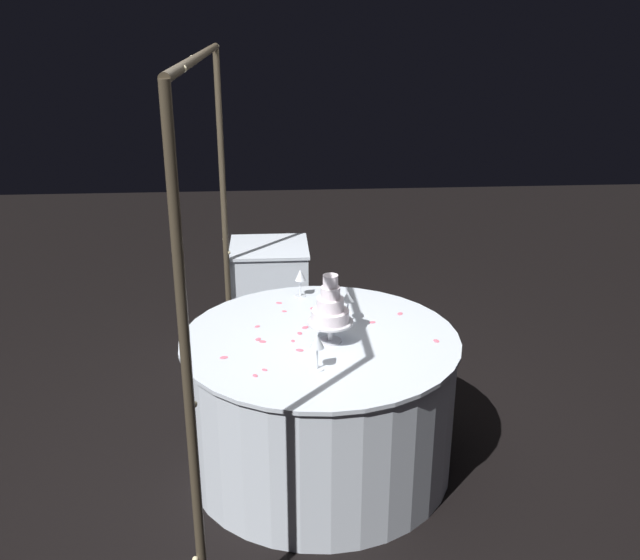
% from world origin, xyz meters
% --- Properties ---
extents(ground_plane, '(12.00, 12.00, 0.00)m').
position_xyz_m(ground_plane, '(0.00, 0.00, 0.00)').
color(ground_plane, black).
extents(decorative_arch, '(2.09, 0.06, 2.04)m').
position_xyz_m(decorative_arch, '(0.00, 0.51, 1.35)').
color(decorative_arch, '#473D2D').
rests_on(decorative_arch, ground).
extents(main_table, '(1.36, 1.36, 0.72)m').
position_xyz_m(main_table, '(0.00, 0.00, 0.36)').
color(main_table, silver).
rests_on(main_table, ground).
extents(side_table, '(0.51, 0.51, 0.77)m').
position_xyz_m(side_table, '(1.29, 0.24, 0.39)').
color(side_table, silver).
rests_on(side_table, ground).
extents(tiered_cake, '(0.22, 0.22, 0.34)m').
position_xyz_m(tiered_cake, '(-0.05, -0.05, 0.89)').
color(tiered_cake, silver).
rests_on(tiered_cake, main_table).
extents(wine_glass_0, '(0.06, 0.06, 0.17)m').
position_xyz_m(wine_glass_0, '(-0.32, 0.04, 0.85)').
color(wine_glass_0, silver).
rests_on(wine_glass_0, main_table).
extents(wine_glass_1, '(0.06, 0.06, 0.16)m').
position_xyz_m(wine_glass_1, '(0.17, -0.15, 0.85)').
color(wine_glass_1, silver).
rests_on(wine_glass_1, main_table).
extents(wine_glass_2, '(0.06, 0.06, 0.16)m').
position_xyz_m(wine_glass_2, '(0.53, 0.07, 0.84)').
color(wine_glass_2, silver).
rests_on(wine_glass_2, main_table).
extents(rose_petal_0, '(0.03, 0.03, 0.00)m').
position_xyz_m(rose_petal_0, '(0.32, 0.17, 0.73)').
color(rose_petal_0, '#EA6B84').
rests_on(rose_petal_0, main_table).
extents(rose_petal_1, '(0.04, 0.04, 0.00)m').
position_xyz_m(rose_petal_1, '(0.35, 0.01, 0.73)').
color(rose_petal_1, '#EA6B84').
rests_on(rose_petal_1, main_table).
extents(rose_petal_2, '(0.03, 0.04, 0.00)m').
position_xyz_m(rose_petal_2, '(0.15, -0.28, 0.73)').
color(rose_petal_2, '#EA6B84').
rests_on(rose_petal_2, main_table).
extents(rose_petal_3, '(0.03, 0.02, 0.00)m').
position_xyz_m(rose_petal_3, '(-0.04, 0.13, 0.73)').
color(rose_petal_3, '#EA6B84').
rests_on(rose_petal_3, main_table).
extents(rose_petal_4, '(0.05, 0.04, 0.00)m').
position_xyz_m(rose_petal_4, '(0.25, -0.44, 0.73)').
color(rose_petal_4, '#EA6B84').
rests_on(rose_petal_4, main_table).
extents(rose_petal_5, '(0.04, 0.04, 0.00)m').
position_xyz_m(rose_petal_5, '(0.44, 0.19, 0.73)').
color(rose_petal_5, '#EA6B84').
rests_on(rose_petal_5, main_table).
extents(rose_petal_6, '(0.03, 0.04, 0.00)m').
position_xyz_m(rose_petal_6, '(0.14, 0.31, 0.73)').
color(rose_petal_6, '#EA6B84').
rests_on(rose_petal_6, main_table).
extents(rose_petal_7, '(0.04, 0.05, 0.00)m').
position_xyz_m(rose_petal_7, '(0.33, -0.05, 0.73)').
color(rose_petal_7, '#EA6B84').
rests_on(rose_petal_7, main_table).
extents(rose_petal_8, '(0.03, 0.04, 0.00)m').
position_xyz_m(rose_petal_8, '(-0.18, 0.45, 0.73)').
color(rose_petal_8, '#EA6B84').
rests_on(rose_petal_8, main_table).
extents(rose_petal_9, '(0.04, 0.04, 0.00)m').
position_xyz_m(rose_petal_9, '(-0.01, 0.30, 0.73)').
color(rose_petal_9, '#EA6B84').
rests_on(rose_petal_9, main_table).
extents(rose_petal_10, '(0.03, 0.02, 0.00)m').
position_xyz_m(rose_petal_10, '(0.15, -0.04, 0.73)').
color(rose_petal_10, '#EA6B84').
rests_on(rose_petal_10, main_table).
extents(rose_petal_11, '(0.04, 0.04, 0.00)m').
position_xyz_m(rose_petal_11, '(-0.03, 0.28, 0.73)').
color(rose_petal_11, '#EA6B84').
rests_on(rose_petal_11, main_table).
extents(rose_petal_12, '(0.03, 0.03, 0.00)m').
position_xyz_m(rose_petal_12, '(-0.32, 0.27, 0.73)').
color(rose_petal_12, '#EA6B84').
rests_on(rose_petal_12, main_table).
extents(rose_petal_13, '(0.04, 0.03, 0.00)m').
position_xyz_m(rose_petal_13, '(-0.37, 0.31, 0.73)').
color(rose_petal_13, '#EA6B84').
rests_on(rose_petal_13, main_table).
extents(rose_petal_14, '(0.04, 0.03, 0.00)m').
position_xyz_m(rose_petal_14, '(0.05, 0.10, 0.73)').
color(rose_petal_14, '#EA6B84').
rests_on(rose_petal_14, main_table).
extents(rose_petal_15, '(0.03, 0.03, 0.00)m').
position_xyz_m(rose_petal_15, '(0.13, -0.02, 0.73)').
color(rose_petal_15, '#EA6B84').
rests_on(rose_petal_15, main_table).
extents(rose_petal_16, '(0.04, 0.04, 0.00)m').
position_xyz_m(rose_petal_16, '(-0.08, -0.55, 0.73)').
color(rose_petal_16, '#EA6B84').
rests_on(rose_petal_16, main_table).
extents(rose_petal_17, '(0.05, 0.05, 0.00)m').
position_xyz_m(rose_petal_17, '(0.11, 0.07, 0.73)').
color(rose_petal_17, '#EA6B84').
rests_on(rose_petal_17, main_table).
extents(rose_petal_18, '(0.04, 0.05, 0.00)m').
position_xyz_m(rose_petal_18, '(-0.14, 0.10, 0.73)').
color(rose_petal_18, '#EA6B84').
rests_on(rose_petal_18, main_table).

